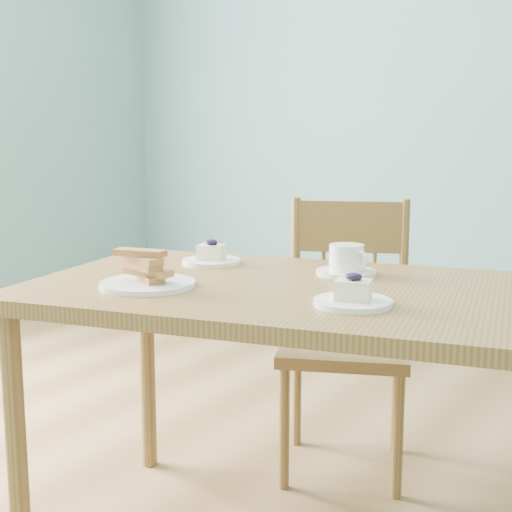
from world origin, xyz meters
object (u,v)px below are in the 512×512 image
coffee_cup (347,262)px  biscotti_plate (147,275)px  cheesecake_plate_far (211,257)px  dining_table (300,314)px  dining_chair (346,334)px  cheesecake_plate_near (353,297)px

coffee_cup → biscotti_plate: biscotti_plate is taller
cheesecake_plate_far → biscotti_plate: size_ratio=0.72×
dining_table → biscotti_plate: size_ratio=6.38×
cheesecake_plate_far → coffee_cup: (0.40, 0.08, 0.02)m
biscotti_plate → dining_chair: bearing=78.7°
coffee_cup → cheesecake_plate_far: bearing=-154.6°
dining_table → cheesecake_plate_far: size_ratio=8.87×
cheesecake_plate_near → cheesecake_plate_far: cheesecake_plate_near is taller
coffee_cup → biscotti_plate: size_ratio=0.69×
cheesecake_plate_near → biscotti_plate: biscotti_plate is taller
dining_table → cheesecake_plate_near: (0.20, -0.11, 0.09)m
dining_chair → coffee_cup: dining_chair is taller
coffee_cup → biscotti_plate: (-0.33, -0.42, -0.01)m
cheesecake_plate_near → coffee_cup: bearing=119.9°
biscotti_plate → dining_table: bearing=36.2°
dining_chair → cheesecake_plate_near: bearing=-86.2°
dining_chair → cheesecake_plate_near: 0.79m
dining_table → coffee_cup: 0.22m
cheesecake_plate_near → biscotti_plate: bearing=-167.4°
dining_chair → biscotti_plate: bearing=-126.0°
dining_chair → biscotti_plate: (-0.15, -0.76, 0.30)m
cheesecake_plate_far → biscotti_plate: 0.35m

